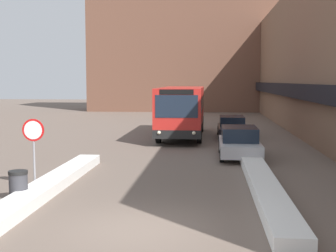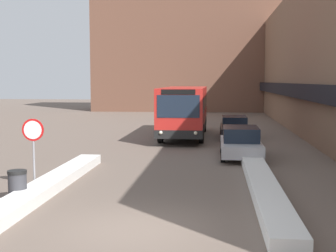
{
  "view_description": "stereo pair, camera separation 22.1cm",
  "coord_description": "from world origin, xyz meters",
  "px_view_note": "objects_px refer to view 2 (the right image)",
  "views": [
    {
      "loc": [
        1.79,
        -11.22,
        3.69
      ],
      "look_at": [
        0.18,
        6.53,
        1.96
      ],
      "focal_mm": 50.0,
      "sensor_mm": 36.0,
      "label": 1
    },
    {
      "loc": [
        2.01,
        -11.2,
        3.69
      ],
      "look_at": [
        0.18,
        6.53,
        1.96
      ],
      "focal_mm": 50.0,
      "sensor_mm": 36.0,
      "label": 2
    }
  ],
  "objects_px": {
    "trash_bin": "(17,185)",
    "city_bus": "(185,110)",
    "stop_sign": "(33,138)",
    "parked_car_front": "(241,142)",
    "parked_car_back": "(234,127)"
  },
  "relations": [
    {
      "from": "trash_bin",
      "to": "city_bus",
      "type": "bearing_deg",
      "value": 76.81
    },
    {
      "from": "parked_car_back",
      "to": "trash_bin",
      "type": "bearing_deg",
      "value": -113.1
    },
    {
      "from": "stop_sign",
      "to": "trash_bin",
      "type": "distance_m",
      "value": 2.04
    },
    {
      "from": "parked_car_front",
      "to": "parked_car_back",
      "type": "relative_size",
      "value": 0.97
    },
    {
      "from": "parked_car_back",
      "to": "stop_sign",
      "type": "bearing_deg",
      "value": -115.51
    },
    {
      "from": "city_bus",
      "to": "parked_car_front",
      "type": "height_order",
      "value": "city_bus"
    },
    {
      "from": "parked_car_front",
      "to": "stop_sign",
      "type": "relative_size",
      "value": 1.91
    },
    {
      "from": "parked_car_front",
      "to": "stop_sign",
      "type": "distance_m",
      "value": 10.5
    },
    {
      "from": "city_bus",
      "to": "trash_bin",
      "type": "relative_size",
      "value": 10.97
    },
    {
      "from": "parked_car_front",
      "to": "parked_car_back",
      "type": "xyz_separation_m",
      "value": [
        -0.0,
        8.01,
        -0.03
      ]
    },
    {
      "from": "stop_sign",
      "to": "trash_bin",
      "type": "xyz_separation_m",
      "value": [
        0.1,
        -1.59,
        -1.28
      ]
    },
    {
      "from": "parked_car_front",
      "to": "city_bus",
      "type": "bearing_deg",
      "value": 112.03
    },
    {
      "from": "city_bus",
      "to": "stop_sign",
      "type": "bearing_deg",
      "value": -104.85
    },
    {
      "from": "trash_bin",
      "to": "stop_sign",
      "type": "bearing_deg",
      "value": 93.72
    },
    {
      "from": "parked_car_back",
      "to": "trash_bin",
      "type": "distance_m",
      "value": 18.5
    }
  ]
}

